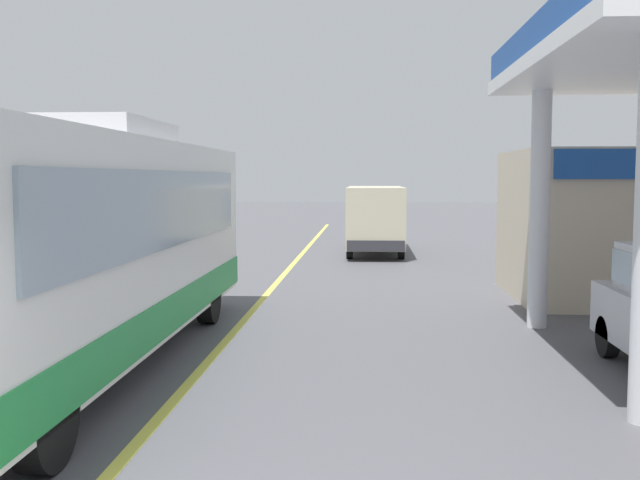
# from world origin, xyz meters

# --- Properties ---
(ground) EXTENTS (120.00, 120.00, 0.00)m
(ground) POSITION_xyz_m (0.00, 20.00, 0.00)
(ground) COLOR #4C4C51
(lane_divider_stripe) EXTENTS (0.16, 50.00, 0.01)m
(lane_divider_stripe) POSITION_xyz_m (0.00, 15.00, 0.00)
(lane_divider_stripe) COLOR #D8CC4C
(lane_divider_stripe) RESTS_ON ground
(coach_bus_main) EXTENTS (2.60, 11.04, 3.69)m
(coach_bus_main) POSITION_xyz_m (-1.73, 6.58, 1.72)
(coach_bus_main) COLOR white
(coach_bus_main) RESTS_ON ground
(minibus_opposing_lane) EXTENTS (2.04, 6.13, 2.44)m
(minibus_opposing_lane) POSITION_xyz_m (2.66, 23.40, 1.47)
(minibus_opposing_lane) COLOR #BFB799
(minibus_opposing_lane) RESTS_ON ground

